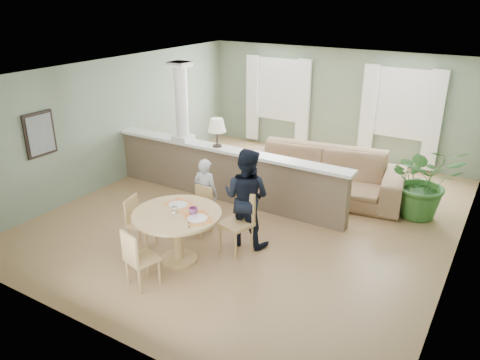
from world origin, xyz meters
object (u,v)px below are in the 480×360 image
Objects in this scene: chair_far_man at (239,219)px; child_person at (206,193)px; sofa at (318,174)px; chair_near at (137,257)px; chair_far_boy at (201,208)px; man_person at (246,197)px; dining_table at (178,223)px; chair_side at (138,220)px; houseplant at (425,181)px.

child_person reaches higher than chair_far_man.
sofa is 4.45m from chair_near.
sofa is 3.33× the size of chair_far_man.
chair_far_boy is 0.96m from man_person.
dining_table reaches higher than chair_near.
chair_side is at bearing -125.87° from sofa.
child_person is (-0.26, 2.05, 0.15)m from chair_near.
sofa is 3.89m from chair_side.
dining_table is 1.07× the size of child_person.
man_person is at bearing 6.86° from chair_far_boy.
chair_side is 1.83m from man_person.
sofa reaches higher than chair_far_boy.
dining_table is 1.01m from chair_far_man.
sofa is 2.05m from houseplant.
chair_far_boy is at bearing -67.85° from chair_near.
chair_side is at bearing 60.44° from child_person.
dining_table reaches higher than chair_far_boy.
houseplant is at bearing 41.50° from chair_far_boy.
houseplant is at bearing 65.74° from chair_far_man.
child_person is at bearing -67.31° from chair_near.
man_person is at bearing 59.14° from dining_table.
chair_far_boy is 0.65× the size of child_person.
chair_far_man is 0.38m from man_person.
dining_table is 0.82× the size of man_person.
chair_far_man is at bearing -104.35° from sofa.
sofa is 2.49m from man_person.
houseplant reaches higher than chair_near.
chair_far_boy is 0.92m from chair_far_man.
chair_side is (-0.61, -0.93, 0.01)m from chair_far_boy.
houseplant is 1.72× the size of chair_far_boy.
houseplant is at bearing -58.09° from chair_side.
man_person reaches higher than houseplant.
chair_far_boy is at bearing -140.22° from houseplant.
child_person reaches higher than dining_table.
houseplant reaches higher than dining_table.
man_person is (0.67, 1.90, 0.35)m from chair_near.
chair_far_man is (-0.26, -2.70, 0.07)m from sofa.
dining_table is 0.89m from chair_side.
child_person is (-0.94, 0.40, 0.09)m from chair_far_man.
chair_far_man is 0.60× the size of man_person.
child_person is at bearing 103.17° from chair_far_boy.
man_person is (0.93, -0.15, 0.19)m from child_person.
man_person is (-2.31, -2.58, 0.12)m from houseplant.
man_person reaches higher than chair_far_boy.
chair_side reaches higher than chair_far_boy.
chair_far_man is 1.03m from child_person.
chair_side is at bearing 178.71° from dining_table.
chair_near is (-0.05, -0.87, -0.17)m from dining_table.
chair_near is 1.21m from chair_side.
houseplant reaches higher than chair_side.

